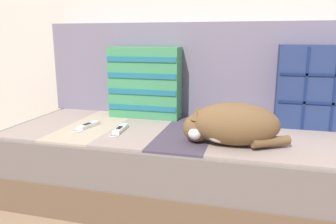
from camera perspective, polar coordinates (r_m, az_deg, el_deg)
ground_plane at (r=1.68m, az=7.17°, el=-16.58°), size 14.00×14.00×0.00m
couch at (r=1.73m, az=8.00°, el=-9.13°), size 2.19×0.82×0.36m
sofa_backrest at (r=1.95m, az=9.68°, el=7.17°), size 2.15×0.14×0.54m
throw_pillow_quilted at (r=1.83m, az=24.61°, el=3.94°), size 0.40×0.14×0.42m
throw_pillow_striped at (r=1.91m, az=-4.02°, el=5.13°), size 0.41×0.14×0.41m
sleeping_cat at (r=1.44m, az=10.65°, el=-2.22°), size 0.46×0.23×0.18m
game_remote_near at (r=1.76m, az=-13.81°, el=-2.35°), size 0.07×0.19×0.02m
game_remote_far at (r=1.66m, az=-8.39°, el=-3.02°), size 0.06×0.20×0.02m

